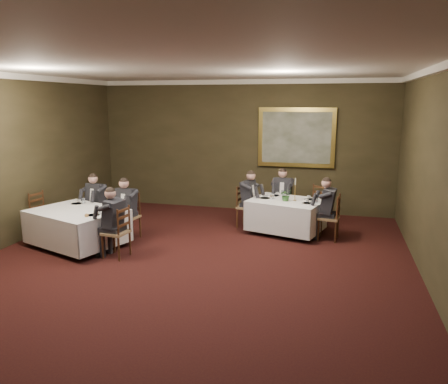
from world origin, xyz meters
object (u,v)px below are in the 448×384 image
at_px(diner_sec_backleft, 97,210).
at_px(diner_main_endright, 329,217).
at_px(chair_sec_backleft, 98,219).
at_px(chair_sec_endright, 117,243).
at_px(chair_sec_backright, 128,226).
at_px(diner_sec_endright, 116,231).
at_px(chair_main_endleft, 247,215).
at_px(painting, 296,138).
at_px(diner_main_backleft, 282,202).
at_px(chair_main_backright, 315,215).
at_px(chair_main_backleft, 282,211).
at_px(chair_main_endright, 329,227).
at_px(chair_sec_endleft, 44,224).
at_px(centerpiece, 286,195).
at_px(table_second, 78,225).
at_px(diner_main_endleft, 247,206).
at_px(table_main, 286,214).
at_px(candlestick, 295,192).
at_px(diner_sec_backright, 128,216).

bearing_deg(diner_sec_backleft, diner_main_endright, -159.54).
bearing_deg(chair_sec_backleft, chair_sec_endright, 143.44).
bearing_deg(chair_sec_backright, diner_sec_endright, 112.79).
relative_size(chair_main_endleft, painting, 0.50).
bearing_deg(diner_main_backleft, diner_sec_backleft, 26.75).
relative_size(chair_sec_endright, diner_sec_endright, 0.74).
bearing_deg(chair_main_backright, chair_main_backleft, 13.43).
xyz_separation_m(chair_main_endright, chair_sec_endleft, (-6.09, -1.36, 0.00)).
height_order(diner_sec_backleft, centerpiece, diner_sec_backleft).
bearing_deg(table_second, chair_main_backright, 29.84).
xyz_separation_m(diner_main_endright, chair_sec_endleft, (-6.08, -1.37, -0.23)).
bearing_deg(chair_main_endleft, diner_main_endleft, 90.00).
distance_m(chair_main_backleft, diner_main_backleft, 0.23).
bearing_deg(chair_sec_endleft, diner_main_endright, 112.54).
bearing_deg(chair_main_endright, table_second, 115.85).
xyz_separation_m(chair_main_backleft, chair_sec_backleft, (-4.00, -1.85, 0.00)).
height_order(table_main, chair_main_endright, chair_main_endright).
bearing_deg(diner_main_endleft, centerpiece, 81.67).
xyz_separation_m(diner_main_backleft, diner_sec_backleft, (-4.00, -1.85, 0.00)).
relative_size(chair_main_endleft, chair_main_endright, 1.00).
xyz_separation_m(chair_main_backleft, chair_main_endright, (1.15, -1.15, 0.00)).
xyz_separation_m(diner_main_backleft, candlestick, (0.38, -0.88, 0.44)).
bearing_deg(chair_main_endright, diner_main_endleft, 81.23).
height_order(diner_main_backleft, chair_main_backright, diner_main_backleft).
bearing_deg(diner_sec_backright, chair_sec_endright, 113.57).
bearing_deg(table_main, diner_main_backleft, 102.52).
xyz_separation_m(chair_main_backleft, diner_main_endleft, (-0.75, -0.63, 0.23)).
relative_size(chair_sec_backright, painting, 0.50).
relative_size(chair_main_endright, diner_main_endright, 0.74).
height_order(table_main, chair_sec_backleft, chair_sec_backleft).
relative_size(table_second, chair_sec_endright, 2.18).
bearing_deg(chair_sec_endleft, chair_sec_backleft, 135.10).
height_order(table_second, painting, painting).
relative_size(table_main, diner_sec_backright, 1.36).
height_order(table_second, chair_main_endright, chair_main_endright).
height_order(diner_main_backleft, painting, painting).
distance_m(chair_main_endleft, chair_main_endright, 1.98).
bearing_deg(chair_sec_endright, candlestick, -46.63).
xyz_separation_m(chair_sec_backleft, candlestick, (4.38, 0.96, 0.67)).
relative_size(table_main, centerpiece, 6.36).
bearing_deg(table_main, diner_main_endright, -15.38).
bearing_deg(chair_main_backleft, centerpiece, 103.18).
xyz_separation_m(chair_main_endleft, diner_sec_endright, (-2.01, -2.66, 0.23)).
bearing_deg(table_main, chair_sec_backright, -158.46).
relative_size(table_main, chair_sec_endleft, 1.83).
xyz_separation_m(table_second, chair_main_backleft, (3.85, 2.90, -0.17)).
bearing_deg(diner_sec_backleft, candlestick, -154.95).
distance_m(diner_sec_backright, centerpiece, 3.51).
bearing_deg(diner_sec_backleft, chair_sec_backleft, -90.00).
bearing_deg(diner_main_backleft, table_second, 38.82).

